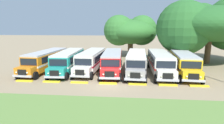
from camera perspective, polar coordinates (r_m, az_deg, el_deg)
name	(u,v)px	position (r m, az deg, el deg)	size (l,w,h in m)	color
ground_plane	(108,84)	(21.04, -1.24, -6.75)	(220.00, 220.00, 0.00)	#937F60
foreground_grass_strip	(94,121)	(13.33, -5.68, -17.80)	(80.00, 9.03, 0.01)	olive
parked_bus_slot_0	(46,60)	(28.85, -19.63, 0.71)	(3.32, 10.93, 2.82)	orange
parked_bus_slot_1	(68,60)	(27.58, -13.31, 0.61)	(3.00, 10.88, 2.82)	teal
parked_bus_slot_2	(92,60)	(27.30, -6.34, 0.73)	(3.06, 10.89, 2.82)	silver
parked_bus_slot_3	(112,61)	(26.39, 0.12, 0.44)	(3.01, 10.88, 2.82)	red
parked_bus_slot_4	(136,61)	(26.03, 7.57, 0.20)	(3.18, 10.91, 2.82)	#9E9993
parked_bus_slot_5	(160,62)	(26.43, 14.64, 0.10)	(2.74, 10.85, 2.82)	silver
parked_bus_slot_6	(183,62)	(27.18, 21.21, 0.00)	(3.43, 10.95, 2.82)	yellow
curb_wheelstop_0	(25,81)	(24.19, -25.42, -5.28)	(2.00, 0.36, 0.15)	yellow
curb_wheelstop_1	(52,82)	(22.69, -18.19, -5.79)	(2.00, 0.36, 0.15)	yellow
curb_wheelstop_2	(79,82)	(21.60, -10.06, -6.24)	(2.00, 0.36, 0.15)	yellow
curb_wheelstop_3	(108,83)	(20.97, -1.26, -6.59)	(2.00, 0.36, 0.15)	yellow
curb_wheelstop_4	(137,84)	(20.86, 7.87, -6.80)	(2.00, 0.36, 0.15)	yellow
curb_wheelstop_5	(168,85)	(21.27, 16.88, -6.83)	(2.00, 0.36, 0.15)	yellow
curb_wheelstop_6	(199,86)	(22.17, 25.35, -6.70)	(2.00, 0.36, 0.15)	yellow
broad_shade_tree	(131,31)	(39.73, 5.80, 9.44)	(11.15, 9.64, 8.73)	brown
secondary_tree	(209,25)	(36.75, 27.71, 10.18)	(18.25, 16.69, 11.50)	brown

